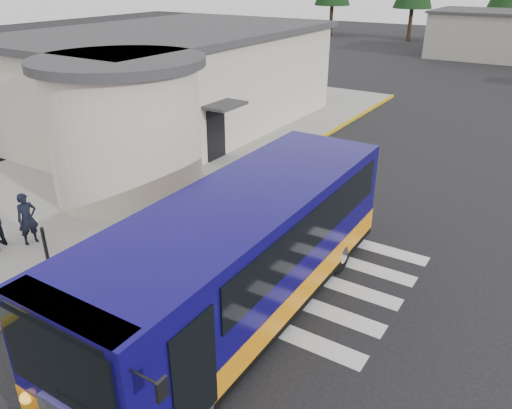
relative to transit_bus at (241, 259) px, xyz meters
The scene contains 8 objects.
ground 3.42m from the transit_bus, 95.48° to the left, with size 140.00×140.00×0.00m, color black.
sidewalk 11.77m from the transit_bus, 142.70° to the left, with size 10.00×34.00×0.15m, color gray.
curb_strip 8.42m from the transit_bus, 121.54° to the left, with size 0.12×34.00×0.16m, color gold.
station_building 15.00m from the transit_bus, 138.12° to the left, with size 12.70×18.70×4.80m.
crosswalk 2.82m from the transit_bus, 109.23° to the left, with size 8.00×5.35×0.01m.
transit_bus is the anchor object (origin of this frame).
pedestrian_a 7.09m from the transit_bus, behind, with size 0.58×0.38×1.59m, color black.
bollard 5.70m from the transit_bus, 166.02° to the right, with size 0.10×0.10×1.19m, color black.
Camera 1 is at (5.91, -11.24, 7.52)m, focal length 35.00 mm.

